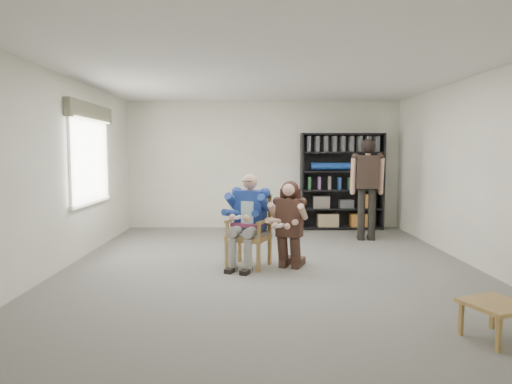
{
  "coord_description": "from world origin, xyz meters",
  "views": [
    {
      "loc": [
        -0.26,
        -6.65,
        1.68
      ],
      "look_at": [
        -0.2,
        0.6,
        1.05
      ],
      "focal_mm": 32.0,
      "sensor_mm": 36.0,
      "label": 1
    }
  ],
  "objects_px": {
    "bookshelf": "(342,181)",
    "side_table": "(495,321)",
    "kneeling_woman": "(289,226)",
    "armchair": "(249,231)",
    "standing_man": "(367,191)",
    "seated_man": "(249,220)"
  },
  "relations": [
    {
      "from": "bookshelf",
      "to": "standing_man",
      "type": "height_order",
      "value": "bookshelf"
    },
    {
      "from": "armchair",
      "to": "bookshelf",
      "type": "height_order",
      "value": "bookshelf"
    },
    {
      "from": "armchair",
      "to": "side_table",
      "type": "distance_m",
      "value": 3.49
    },
    {
      "from": "kneeling_woman",
      "to": "seated_man",
      "type": "bearing_deg",
      "value": -169.93
    },
    {
      "from": "seated_man",
      "to": "standing_man",
      "type": "height_order",
      "value": "standing_man"
    },
    {
      "from": "kneeling_woman",
      "to": "standing_man",
      "type": "relative_size",
      "value": 0.66
    },
    {
      "from": "kneeling_woman",
      "to": "side_table",
      "type": "xyz_separation_m",
      "value": [
        1.65,
        -2.53,
        -0.46
      ]
    },
    {
      "from": "seated_man",
      "to": "kneeling_woman",
      "type": "height_order",
      "value": "seated_man"
    },
    {
      "from": "armchair",
      "to": "standing_man",
      "type": "bearing_deg",
      "value": 64.02
    },
    {
      "from": "bookshelf",
      "to": "standing_man",
      "type": "relative_size",
      "value": 1.1
    },
    {
      "from": "armchair",
      "to": "kneeling_woman",
      "type": "bearing_deg",
      "value": 10.07
    },
    {
      "from": "side_table",
      "to": "standing_man",
      "type": "bearing_deg",
      "value": 89.87
    },
    {
      "from": "seated_man",
      "to": "bookshelf",
      "type": "height_order",
      "value": "bookshelf"
    },
    {
      "from": "bookshelf",
      "to": "side_table",
      "type": "xyz_separation_m",
      "value": [
        0.22,
        -5.98,
        -0.88
      ]
    },
    {
      "from": "standing_man",
      "to": "side_table",
      "type": "xyz_separation_m",
      "value": [
        -0.01,
        -4.69,
        -0.79
      ]
    },
    {
      "from": "bookshelf",
      "to": "standing_man",
      "type": "distance_m",
      "value": 1.31
    },
    {
      "from": "seated_man",
      "to": "bookshelf",
      "type": "xyz_separation_m",
      "value": [
        2.01,
        3.33,
        0.36
      ]
    },
    {
      "from": "bookshelf",
      "to": "side_table",
      "type": "relative_size",
      "value": 4.24
    },
    {
      "from": "seated_man",
      "to": "bookshelf",
      "type": "relative_size",
      "value": 0.66
    },
    {
      "from": "armchair",
      "to": "standing_man",
      "type": "xyz_separation_m",
      "value": [
        2.25,
        2.04,
        0.43
      ]
    },
    {
      "from": "kneeling_woman",
      "to": "side_table",
      "type": "bearing_deg",
      "value": -35.05
    },
    {
      "from": "seated_man",
      "to": "armchair",
      "type": "bearing_deg",
      "value": 0.0
    }
  ]
}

